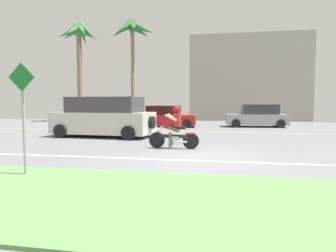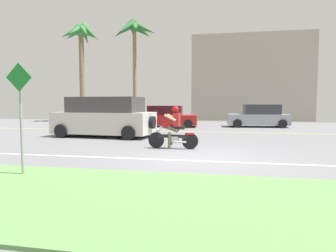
% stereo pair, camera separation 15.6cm
% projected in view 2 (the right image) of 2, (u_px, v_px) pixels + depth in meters
% --- Properties ---
extents(ground, '(56.00, 30.00, 0.04)m').
position_uv_depth(ground, '(206.00, 145.00, 11.87)').
color(ground, slate).
extents(grass_median, '(56.00, 3.80, 0.06)m').
position_uv_depth(grass_median, '(176.00, 202.00, 4.92)').
color(grass_median, '#5B8C4C').
rests_on(grass_median, ground).
extents(lane_line_near, '(50.40, 0.12, 0.01)m').
position_uv_depth(lane_line_near, '(198.00, 161.00, 8.53)').
color(lane_line_near, silver).
rests_on(lane_line_near, ground).
extents(lane_line_far, '(50.40, 0.12, 0.01)m').
position_uv_depth(lane_line_far, '(213.00, 132.00, 16.89)').
color(lane_line_far, yellow).
rests_on(lane_line_far, ground).
extents(motorcyclist, '(1.83, 0.60, 1.53)m').
position_uv_depth(motorcyclist, '(173.00, 131.00, 10.79)').
color(motorcyclist, black).
rests_on(motorcyclist, ground).
extents(suv_nearby, '(4.99, 2.55, 1.91)m').
position_uv_depth(suv_nearby, '(105.00, 117.00, 14.59)').
color(suv_nearby, beige).
rests_on(suv_nearby, ground).
extents(parked_car_0, '(4.56, 2.06, 1.54)m').
position_uv_depth(parked_car_0, '(104.00, 115.00, 23.10)').
color(parked_car_0, white).
rests_on(parked_car_0, ground).
extents(parked_car_1, '(3.98, 2.23, 1.44)m').
position_uv_depth(parked_car_1, '(168.00, 117.00, 20.60)').
color(parked_car_1, '#AD1E1E').
rests_on(parked_car_1, ground).
extents(parked_car_2, '(4.08, 2.11, 1.52)m').
position_uv_depth(parked_car_2, '(259.00, 116.00, 20.41)').
color(parked_car_2, '#8C939E').
rests_on(parked_car_2, ground).
extents(palm_tree_0, '(3.60, 3.54, 8.50)m').
position_uv_depth(palm_tree_0, '(81.00, 40.00, 25.78)').
color(palm_tree_0, brown).
rests_on(palm_tree_0, ground).
extents(palm_tree_1, '(3.95, 3.93, 8.63)m').
position_uv_depth(palm_tree_1, '(134.00, 34.00, 25.42)').
color(palm_tree_1, '#846B4C').
rests_on(palm_tree_1, ground).
extents(motorcyclist_distant, '(1.58, 0.62, 1.35)m').
position_uv_depth(motorcyclist_distant, '(144.00, 120.00, 18.75)').
color(motorcyclist_distant, black).
rests_on(motorcyclist_distant, ground).
extents(street_sign, '(0.62, 0.06, 2.51)m').
position_uv_depth(street_sign, '(20.00, 108.00, 6.63)').
color(street_sign, gray).
rests_on(street_sign, ground).
extents(building_far, '(10.77, 4.00, 7.81)m').
position_uv_depth(building_far, '(250.00, 79.00, 28.62)').
color(building_far, '#A8A399').
rests_on(building_far, ground).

